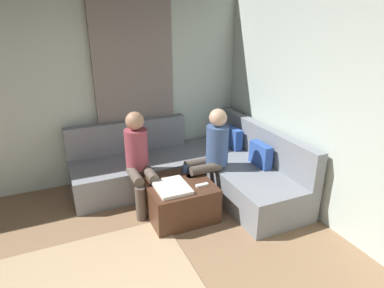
{
  "coord_description": "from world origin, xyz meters",
  "views": [
    {
      "loc": [
        1.63,
        0.18,
        2.24
      ],
      "look_at": [
        -1.63,
        1.63,
        0.85
      ],
      "focal_mm": 30.75,
      "sensor_mm": 36.0,
      "label": 1
    }
  ],
  "objects": [
    {
      "name": "person_on_couch_back",
      "position": [
        -1.75,
        1.93,
        0.66
      ],
      "size": [
        0.3,
        0.6,
        1.2
      ],
      "rotation": [
        0.0,
        0.0,
        3.14
      ],
      "color": "brown",
      "rests_on": "ground_plane"
    },
    {
      "name": "ottoman",
      "position": [
        -1.55,
        1.42,
        0.21
      ],
      "size": [
        0.76,
        0.76,
        0.42
      ],
      "primitive_type": "cube",
      "color": "#4C2D1E",
      "rests_on": "ground_plane"
    },
    {
      "name": "game_remote",
      "position": [
        -1.37,
        1.64,
        0.43
      ],
      "size": [
        0.05,
        0.15,
        0.02
      ],
      "primitive_type": "cube",
      "color": "white",
      "rests_on": "ottoman"
    },
    {
      "name": "wall_left",
      "position": [
        -2.94,
        0.0,
        1.35
      ],
      "size": [
        0.12,
        6.0,
        2.7
      ],
      "primitive_type": "cube",
      "color": "silver",
      "rests_on": "ground_plane"
    },
    {
      "name": "person_on_couch_side",
      "position": [
        -1.93,
        1.07,
        0.66
      ],
      "size": [
        0.6,
        0.3,
        1.2
      ],
      "rotation": [
        0.0,
        0.0,
        -1.57
      ],
      "color": "brown",
      "rests_on": "ground_plane"
    },
    {
      "name": "folded_blanket",
      "position": [
        -1.45,
        1.3,
        0.44
      ],
      "size": [
        0.44,
        0.36,
        0.04
      ],
      "primitive_type": "cube",
      "color": "white",
      "rests_on": "ottoman"
    },
    {
      "name": "sectional_couch",
      "position": [
        -2.08,
        1.88,
        0.28
      ],
      "size": [
        2.1,
        2.55,
        0.87
      ],
      "color": "gray",
      "rests_on": "ground_plane"
    },
    {
      "name": "curtain_panel",
      "position": [
        -2.84,
        1.3,
        1.25
      ],
      "size": [
        0.06,
        1.1,
        2.5
      ],
      "primitive_type": "cube",
      "color": "gray",
      "rests_on": "ground_plane"
    },
    {
      "name": "coffee_mug",
      "position": [
        -1.77,
        1.6,
        0.47
      ],
      "size": [
        0.08,
        0.08,
        0.1
      ],
      "primitive_type": "cylinder",
      "color": "#334C72",
      "rests_on": "ottoman"
    }
  ]
}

